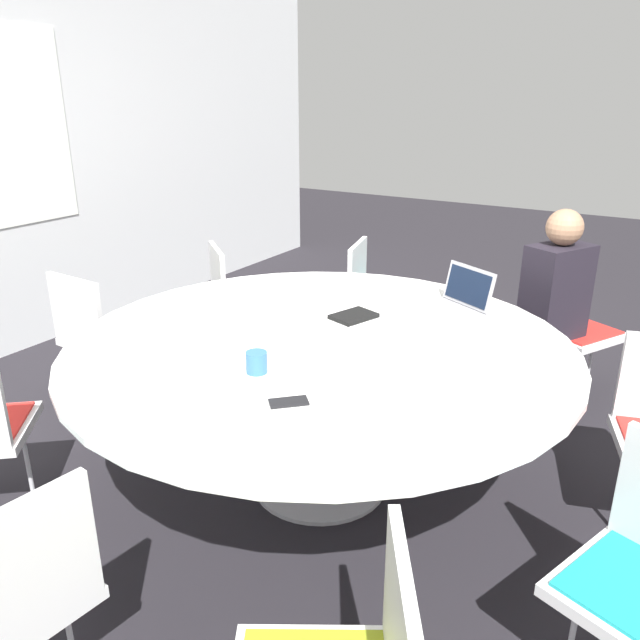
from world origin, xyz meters
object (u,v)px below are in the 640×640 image
at_px(cell_phone, 289,402).
at_px(chair_0, 569,318).
at_px(chair_3, 99,330).
at_px(coffee_cup, 257,362).
at_px(chair_5, 6,594).
at_px(person_0, 557,297).
at_px(chair_1, 375,294).
at_px(spiral_notebook, 354,316).
at_px(laptop, 459,299).
at_px(chair_2, 238,297).

bearing_deg(cell_phone, chair_0, -14.70).
xyz_separation_m(chair_3, coffee_cup, (-0.41, -1.45, 0.29)).
bearing_deg(chair_5, person_0, -9.84).
bearing_deg(person_0, chair_0, -161.07).
bearing_deg(chair_3, coffee_cup, -13.09).
distance_m(chair_0, chair_5, 3.23).
xyz_separation_m(chair_1, spiral_notebook, (-1.09, -0.42, 0.26)).
xyz_separation_m(person_0, laptop, (-0.64, 0.36, 0.11)).
bearing_deg(coffee_cup, chair_1, 12.04).
xyz_separation_m(chair_1, person_0, (-0.06, -1.17, 0.20)).
xyz_separation_m(chair_0, cell_phone, (-2.17, 0.57, 0.26)).
bearing_deg(chair_3, person_0, 34.06).
height_order(chair_0, chair_3, same).
relative_size(chair_2, chair_3, 1.00).
bearing_deg(coffee_cup, cell_phone, -120.40).
distance_m(chair_3, cell_phone, 1.81).
bearing_deg(chair_0, person_0, 18.93).
relative_size(chair_1, cell_phone, 5.64).
bearing_deg(chair_0, chair_5, 12.01).
relative_size(chair_1, coffee_cup, 9.75).
bearing_deg(person_0, chair_2, -48.59).
height_order(chair_0, coffee_cup, chair_0).
bearing_deg(cell_phone, chair_2, 43.90).
bearing_deg(chair_1, chair_0, 84.44).
height_order(chair_1, chair_3, same).
distance_m(spiral_notebook, cell_phone, 0.92).
bearing_deg(chair_3, chair_5, -44.40).
bearing_deg(coffee_cup, laptop, -20.65).
relative_size(chair_3, chair_5, 1.00).
xyz_separation_m(chair_2, laptop, (-0.18, -1.57, 0.31)).
xyz_separation_m(chair_5, coffee_cup, (1.08, -0.06, 0.29)).
height_order(chair_3, person_0, person_0).
distance_m(chair_2, spiral_notebook, 1.33).
xyz_separation_m(chair_0, person_0, (-0.25, 0.04, 0.20)).
height_order(person_0, spiral_notebook, person_0).
bearing_deg(cell_phone, coffee_cup, 59.60).
distance_m(chair_0, chair_3, 2.79).
xyz_separation_m(laptop, cell_phone, (-1.28, 0.17, -0.05)).
bearing_deg(chair_2, chair_5, -25.87).
bearing_deg(chair_3, spiral_notebook, 15.49).
bearing_deg(laptop, chair_1, 167.08).
bearing_deg(chair_0, spiral_notebook, -3.93).
height_order(spiral_notebook, cell_phone, spiral_notebook).
relative_size(chair_2, person_0, 0.71).
xyz_separation_m(chair_3, chair_5, (-1.49, -1.39, 0.00)).
height_order(chair_0, chair_1, same).
relative_size(person_0, cell_phone, 7.98).
distance_m(chair_1, laptop, 1.12).
bearing_deg(person_0, laptop, -1.14).
bearing_deg(laptop, chair_5, -74.54).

